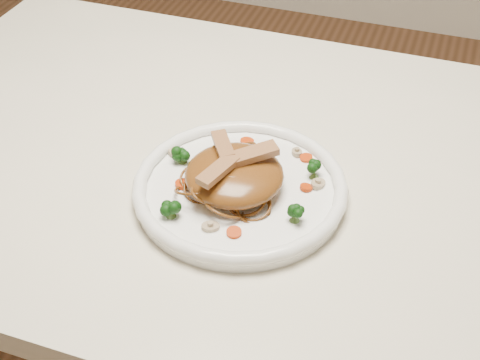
% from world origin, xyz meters
% --- Properties ---
extents(table, '(1.20, 0.80, 0.75)m').
position_xyz_m(table, '(0.00, 0.00, 0.65)').
color(table, beige).
rests_on(table, ground).
extents(plate, '(0.33, 0.33, 0.02)m').
position_xyz_m(plate, '(0.05, -0.08, 0.76)').
color(plate, white).
rests_on(plate, table).
extents(noodle_mound, '(0.17, 0.17, 0.04)m').
position_xyz_m(noodle_mound, '(0.04, -0.09, 0.79)').
color(noodle_mound, brown).
rests_on(noodle_mound, plate).
extents(chicken_a, '(0.07, 0.07, 0.01)m').
position_xyz_m(chicken_a, '(0.06, -0.07, 0.82)').
color(chicken_a, '#A8764F').
rests_on(chicken_a, noodle_mound).
extents(chicken_b, '(0.05, 0.07, 0.01)m').
position_xyz_m(chicken_b, '(0.01, -0.06, 0.82)').
color(chicken_b, '#A8764F').
rests_on(chicken_b, noodle_mound).
extents(chicken_c, '(0.04, 0.07, 0.01)m').
position_xyz_m(chicken_c, '(0.03, -0.12, 0.82)').
color(chicken_c, '#A8764F').
rests_on(chicken_c, noodle_mound).
extents(broccoli_0, '(0.04, 0.04, 0.03)m').
position_xyz_m(broccoli_0, '(0.14, -0.03, 0.78)').
color(broccoli_0, '#0E3E0C').
rests_on(broccoli_0, plate).
extents(broccoli_1, '(0.03, 0.03, 0.03)m').
position_xyz_m(broccoli_1, '(-0.05, -0.06, 0.78)').
color(broccoli_1, '#0E3E0C').
rests_on(broccoli_1, plate).
extents(broccoli_2, '(0.03, 0.03, 0.03)m').
position_xyz_m(broccoli_2, '(-0.02, -0.17, 0.78)').
color(broccoli_2, '#0E3E0C').
rests_on(broccoli_2, plate).
extents(broccoli_3, '(0.03, 0.03, 0.03)m').
position_xyz_m(broccoli_3, '(0.14, -0.12, 0.78)').
color(broccoli_3, '#0E3E0C').
rests_on(broccoli_3, plate).
extents(carrot_0, '(0.02, 0.02, 0.00)m').
position_xyz_m(carrot_0, '(0.12, 0.01, 0.77)').
color(carrot_0, '#BF3806').
rests_on(carrot_0, plate).
extents(carrot_1, '(0.03, 0.03, 0.00)m').
position_xyz_m(carrot_1, '(-0.03, -0.11, 0.77)').
color(carrot_1, '#BF3806').
rests_on(carrot_1, plate).
extents(carrot_2, '(0.02, 0.02, 0.00)m').
position_xyz_m(carrot_2, '(0.14, -0.06, 0.77)').
color(carrot_2, '#BF3806').
rests_on(carrot_2, plate).
extents(carrot_3, '(0.02, 0.02, 0.00)m').
position_xyz_m(carrot_3, '(0.02, 0.02, 0.77)').
color(carrot_3, '#BF3806').
rests_on(carrot_3, plate).
extents(carrot_4, '(0.02, 0.02, 0.00)m').
position_xyz_m(carrot_4, '(0.07, -0.17, 0.77)').
color(carrot_4, '#BF3806').
rests_on(carrot_4, plate).
extents(mushroom_0, '(0.03, 0.03, 0.01)m').
position_xyz_m(mushroom_0, '(0.04, -0.17, 0.77)').
color(mushroom_0, beige).
rests_on(mushroom_0, plate).
extents(mushroom_1, '(0.03, 0.03, 0.01)m').
position_xyz_m(mushroom_1, '(0.15, -0.04, 0.77)').
color(mushroom_1, beige).
rests_on(mushroom_1, plate).
extents(mushroom_2, '(0.04, 0.04, 0.01)m').
position_xyz_m(mushroom_2, '(-0.07, -0.04, 0.77)').
color(mushroom_2, beige).
rests_on(mushroom_2, plate).
extents(mushroom_3, '(0.03, 0.03, 0.01)m').
position_xyz_m(mushroom_3, '(0.10, 0.02, 0.77)').
color(mushroom_3, beige).
rests_on(mushroom_3, plate).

